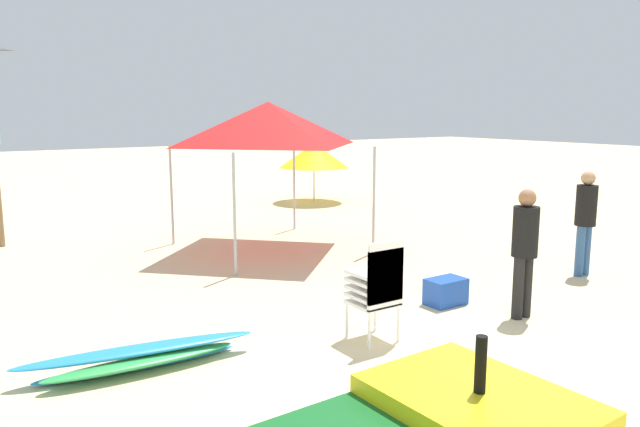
{
  "coord_description": "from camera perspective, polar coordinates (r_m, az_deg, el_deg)",
  "views": [
    {
      "loc": [
        -4.32,
        -3.24,
        2.62
      ],
      "look_at": [
        0.42,
        3.87,
        1.16
      ],
      "focal_mm": 34.25,
      "sensor_mm": 36.0,
      "label": 1
    }
  ],
  "objects": [
    {
      "name": "lifeguard_near_right",
      "position": [
        10.49,
        23.56,
        -0.23
      ],
      "size": [
        0.32,
        0.32,
        1.68
      ],
      "color": "#33598C",
      "rests_on": "ground"
    },
    {
      "name": "ground",
      "position": [
        6.0,
        18.24,
        -16.7
      ],
      "size": [
        80.0,
        80.0,
        0.0
      ],
      "primitive_type": "plane",
      "color": "beige"
    },
    {
      "name": "cooler_box",
      "position": [
        8.53,
        11.66,
        -7.15
      ],
      "size": [
        0.54,
        0.35,
        0.36
      ],
      "primitive_type": "cube",
      "color": "blue",
      "rests_on": "ground"
    },
    {
      "name": "stacked_plastic_chairs",
      "position": [
        6.91,
        5.47,
        -6.49
      ],
      "size": [
        0.48,
        0.48,
        1.2
      ],
      "color": "white",
      "rests_on": "ground"
    },
    {
      "name": "popup_canopy",
      "position": [
        11.43,
        -4.85,
        8.36
      ],
      "size": [
        2.85,
        2.85,
        2.77
      ],
      "color": "#B2B2B7",
      "rests_on": "ground"
    },
    {
      "name": "lifeguard_near_left",
      "position": [
        8.06,
        18.58,
        -2.81
      ],
      "size": [
        0.32,
        0.32,
        1.65
      ],
      "color": "black",
      "rests_on": "ground"
    },
    {
      "name": "beach_umbrella_left",
      "position": [
        17.45,
        -0.57,
        5.45
      ],
      "size": [
        1.97,
        1.97,
        1.68
      ],
      "color": "beige",
      "rests_on": "ground"
    },
    {
      "name": "surfboard_pile",
      "position": [
        6.63,
        -16.51,
        -12.79
      ],
      "size": [
        2.43,
        0.65,
        0.24
      ],
      "color": "#268CCC",
      "rests_on": "ground"
    }
  ]
}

